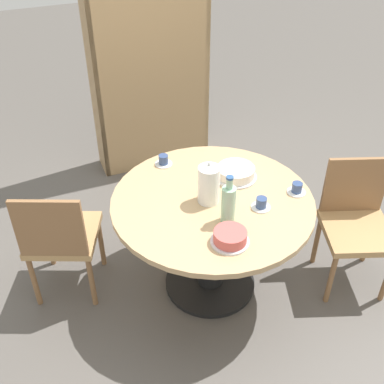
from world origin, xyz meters
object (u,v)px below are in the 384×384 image
at_px(chair_a, 60,237).
at_px(water_bottle, 228,203).
at_px(cake_main, 236,173).
at_px(coffee_pot, 209,184).
at_px(bookshelf, 150,63).
at_px(cup_b, 163,161).
at_px(cup_c, 261,204).
at_px(chair_b, 356,221).
at_px(cup_a, 297,189).
at_px(cake_second, 230,237).

height_order(chair_a, water_bottle, water_bottle).
relative_size(water_bottle, cake_main, 1.13).
distance_m(chair_a, coffee_pot, 0.98).
distance_m(chair_a, bookshelf, 1.73).
distance_m(bookshelf, coffee_pot, 1.63).
bearing_deg(water_bottle, cup_b, 102.28).
relative_size(bookshelf, cup_c, 16.91).
bearing_deg(chair_a, bookshelf, -105.46).
height_order(chair_b, cup_a, chair_b).
bearing_deg(coffee_pot, chair_a, 160.65).
relative_size(coffee_pot, cup_a, 2.41).
bearing_deg(cup_b, bookshelf, 76.05).
relative_size(chair_b, cup_b, 7.59).
bearing_deg(chair_a, chair_b, -174.92).
distance_m(bookshelf, water_bottle, 1.83).
bearing_deg(bookshelf, chair_a, 52.27).
bearing_deg(chair_b, cup_b, 164.97).
relative_size(water_bottle, cup_b, 2.66).
distance_m(chair_b, bookshelf, 2.07).
distance_m(coffee_pot, cup_c, 0.32).
height_order(chair_a, cake_second, chair_a).
distance_m(cup_a, cup_c, 0.27).
relative_size(chair_b, cup_c, 7.59).
bearing_deg(cake_main, cup_b, 140.55).
xyz_separation_m(bookshelf, cup_b, (-0.29, -1.15, -0.19)).
distance_m(bookshelf, cake_second, 2.00).
bearing_deg(chair_b, cake_main, 168.03).
distance_m(coffee_pot, cake_second, 0.38).
bearing_deg(cup_b, cup_c, -59.51).
bearing_deg(bookshelf, water_bottle, 85.56).
height_order(cake_second, cup_b, cake_second).
bearing_deg(cup_a, chair_b, -18.02).
xyz_separation_m(cake_main, cup_b, (-0.37, 0.31, -0.01)).
bearing_deg(bookshelf, cup_a, 101.50).
height_order(cup_b, cup_c, same).
relative_size(cake_second, cup_a, 1.84).
relative_size(bookshelf, cake_second, 9.19).
distance_m(chair_a, chair_b, 1.85).
bearing_deg(cup_a, cake_main, 134.05).
relative_size(chair_a, cake_second, 4.13).
distance_m(water_bottle, cake_second, 0.20).
relative_size(chair_a, water_bottle, 2.86).
relative_size(water_bottle, cup_c, 2.66).
distance_m(chair_b, cup_a, 0.50).
bearing_deg(cake_second, chair_a, 140.77).
distance_m(bookshelf, cup_c, 1.80).
bearing_deg(cup_c, cake_main, 90.36).
height_order(coffee_pot, cup_c, coffee_pot).
xyz_separation_m(cake_main, cup_a, (0.27, -0.28, -0.01)).
bearing_deg(bookshelf, cup_c, 92.77).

